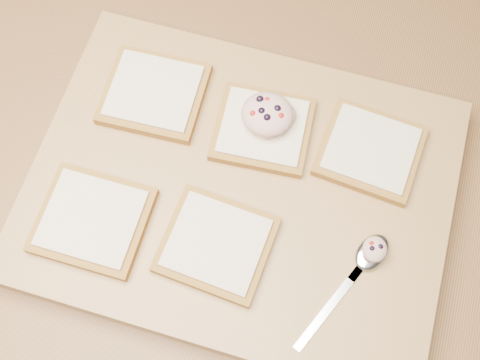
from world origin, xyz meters
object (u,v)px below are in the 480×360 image
object	(u,v)px
bread_far_center	(263,129)
tuna_salad_dollop	(267,114)
spoon	(366,260)
cutting_board	(240,191)

from	to	relation	value
bread_far_center	tuna_salad_dollop	bearing A→B (deg)	76.95
bread_far_center	spoon	xyz separation A→B (m)	(0.17, -0.13, -0.00)
spoon	tuna_salad_dollop	bearing A→B (deg)	138.91
bread_far_center	spoon	size ratio (longest dim) A/B	0.77
tuna_salad_dollop	spoon	distance (m)	0.22
bread_far_center	tuna_salad_dollop	xyz separation A→B (m)	(0.00, 0.01, 0.02)
cutting_board	spoon	distance (m)	0.18
tuna_salad_dollop	spoon	world-z (taller)	tuna_salad_dollop
bread_far_center	tuna_salad_dollop	distance (m)	0.03
bread_far_center	tuna_salad_dollop	world-z (taller)	tuna_salad_dollop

